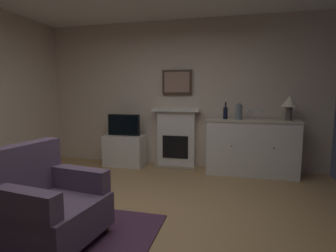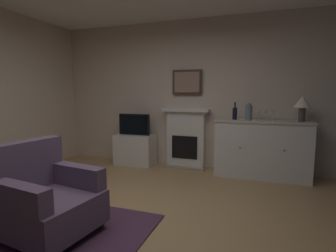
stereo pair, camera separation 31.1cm
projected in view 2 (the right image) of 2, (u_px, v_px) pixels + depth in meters
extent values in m
cube|color=tan|center=(124.00, 232.00, 2.73)|extent=(5.30, 5.12, 0.10)
cube|color=beige|center=(188.00, 95.00, 4.92)|extent=(5.30, 0.06, 2.71)
cube|color=#4C2D47|center=(45.00, 234.00, 2.58)|extent=(1.95, 1.52, 0.02)
cube|color=white|center=(186.00, 139.00, 4.92)|extent=(0.70, 0.18, 1.05)
cube|color=tan|center=(184.00, 167.00, 4.89)|extent=(0.77, 0.20, 0.03)
cube|color=black|center=(184.00, 147.00, 4.85)|extent=(0.48, 0.02, 0.42)
cube|color=white|center=(186.00, 110.00, 4.82)|extent=(0.87, 0.27, 0.05)
cube|color=#473323|center=(187.00, 82.00, 4.82)|extent=(0.55, 0.03, 0.45)
cube|color=#9E7A6B|center=(187.00, 82.00, 4.81)|extent=(0.47, 0.01, 0.37)
cube|color=white|center=(261.00, 150.00, 4.31)|extent=(1.48, 0.45, 0.92)
cube|color=beige|center=(263.00, 121.00, 4.25)|extent=(1.51, 0.48, 0.03)
sphere|color=brown|center=(240.00, 148.00, 4.19)|extent=(0.02, 0.02, 0.02)
sphere|color=brown|center=(284.00, 151.00, 3.97)|extent=(0.02, 0.02, 0.02)
cylinder|color=#4C4742|center=(302.00, 115.00, 4.05)|extent=(0.10, 0.10, 0.22)
cone|color=#EFE5C6|center=(303.00, 102.00, 4.02)|extent=(0.26, 0.26, 0.18)
cylinder|color=black|center=(235.00, 114.00, 4.37)|extent=(0.08, 0.08, 0.20)
cylinder|color=black|center=(235.00, 105.00, 4.35)|extent=(0.03, 0.03, 0.09)
cylinder|color=silver|center=(258.00, 120.00, 4.26)|extent=(0.06, 0.06, 0.00)
cylinder|color=silver|center=(258.00, 117.00, 4.25)|extent=(0.01, 0.01, 0.09)
cone|color=silver|center=(258.00, 112.00, 4.24)|extent=(0.07, 0.07, 0.07)
cylinder|color=silver|center=(265.00, 121.00, 4.20)|extent=(0.06, 0.06, 0.00)
cylinder|color=silver|center=(265.00, 118.00, 4.19)|extent=(0.01, 0.01, 0.09)
cone|color=silver|center=(266.00, 113.00, 4.18)|extent=(0.07, 0.07, 0.07)
cylinder|color=silver|center=(273.00, 121.00, 4.15)|extent=(0.06, 0.06, 0.00)
cylinder|color=silver|center=(273.00, 118.00, 4.14)|extent=(0.01, 0.01, 0.09)
cone|color=silver|center=(273.00, 113.00, 4.13)|extent=(0.07, 0.07, 0.07)
cylinder|color=slate|center=(249.00, 113.00, 4.26)|extent=(0.11, 0.11, 0.24)
sphere|color=slate|center=(249.00, 106.00, 4.24)|extent=(0.08, 0.08, 0.08)
cube|color=white|center=(135.00, 149.00, 5.11)|extent=(0.75, 0.42, 0.59)
cube|color=black|center=(134.00, 124.00, 5.03)|extent=(0.62, 0.06, 0.40)
cube|color=black|center=(134.00, 125.00, 5.00)|extent=(0.57, 0.01, 0.35)
cylinder|color=#936B4C|center=(10.00, 188.00, 3.68)|extent=(0.18, 0.18, 0.14)
sphere|color=#478438|center=(9.00, 174.00, 3.66)|extent=(0.30, 0.30, 0.30)
sphere|color=#478438|center=(9.00, 170.00, 3.60)|extent=(0.18, 0.18, 0.18)
cube|color=#604C66|center=(51.00, 212.00, 2.51)|extent=(0.89, 0.86, 0.32)
cube|color=#604C66|center=(26.00, 166.00, 2.61)|extent=(0.26, 0.77, 0.50)
cube|color=#604C66|center=(17.00, 196.00, 2.20)|extent=(0.73, 0.23, 0.22)
cube|color=#604C66|center=(75.00, 175.00, 2.76)|extent=(0.73, 0.23, 0.22)
cylinder|color=#473323|center=(102.00, 225.00, 2.67)|extent=(0.05, 0.05, 0.10)
cylinder|color=#473323|center=(55.00, 212.00, 2.98)|extent=(0.05, 0.05, 0.10)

